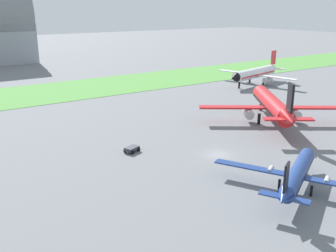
{
  "coord_description": "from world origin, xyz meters",
  "views": [
    {
      "loc": [
        -40.38,
        -44.66,
        23.48
      ],
      "look_at": [
        -3.34,
        10.07,
        3.0
      ],
      "focal_mm": 41.37,
      "sensor_mm": 36.0,
      "label": 1
    }
  ],
  "objects_px": {
    "airplane_midfield_jet": "(272,105)",
    "airplane_parked_jet_far": "(256,73)",
    "airplane_foreground_turboprop": "(297,174)",
    "baggage_cart_near_gate": "(132,149)"
  },
  "relations": [
    {
      "from": "airplane_midfield_jet",
      "to": "baggage_cart_near_gate",
      "type": "relative_size",
      "value": 9.18
    },
    {
      "from": "airplane_parked_jet_far",
      "to": "baggage_cart_near_gate",
      "type": "bearing_deg",
      "value": 13.65
    },
    {
      "from": "airplane_midfield_jet",
      "to": "baggage_cart_near_gate",
      "type": "distance_m",
      "value": 32.78
    },
    {
      "from": "airplane_foreground_turboprop",
      "to": "baggage_cart_near_gate",
      "type": "distance_m",
      "value": 27.25
    },
    {
      "from": "airplane_parked_jet_far",
      "to": "airplane_foreground_turboprop",
      "type": "distance_m",
      "value": 74.63
    },
    {
      "from": "airplane_foreground_turboprop",
      "to": "baggage_cart_near_gate",
      "type": "xyz_separation_m",
      "value": [
        -11.03,
        24.85,
        -1.92
      ]
    },
    {
      "from": "airplane_foreground_turboprop",
      "to": "baggage_cart_near_gate",
      "type": "bearing_deg",
      "value": 86.22
    },
    {
      "from": "airplane_parked_jet_far",
      "to": "airplane_foreground_turboprop",
      "type": "xyz_separation_m",
      "value": [
        -50.08,
        -55.33,
        -0.99
      ]
    },
    {
      "from": "airplane_foreground_turboprop",
      "to": "airplane_midfield_jet",
      "type": "height_order",
      "value": "airplane_midfield_jet"
    },
    {
      "from": "airplane_midfield_jet",
      "to": "airplane_parked_jet_far",
      "type": "bearing_deg",
      "value": -6.71
    }
  ]
}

